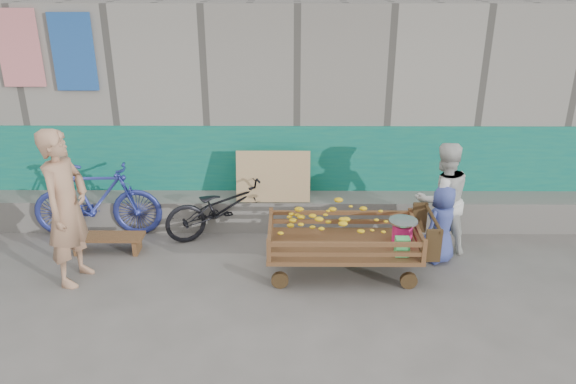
{
  "coord_description": "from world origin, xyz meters",
  "views": [
    {
      "loc": [
        0.55,
        -4.86,
        3.53
      ],
      "look_at": [
        0.51,
        1.2,
        1.0
      ],
      "focal_mm": 35.0,
      "sensor_mm": 36.0,
      "label": 1
    }
  ],
  "objects_px": {
    "banana_cart": "(341,232)",
    "vendor_man": "(66,208)",
    "woman": "(442,199)",
    "bicycle_blue": "(97,200)",
    "bicycle_dark": "(224,207)",
    "bench": "(107,240)",
    "child": "(442,224)"
  },
  "relations": [
    {
      "from": "banana_cart",
      "to": "vendor_man",
      "type": "distance_m",
      "value": 3.14
    },
    {
      "from": "woman",
      "to": "bicycle_blue",
      "type": "height_order",
      "value": "woman"
    },
    {
      "from": "banana_cart",
      "to": "vendor_man",
      "type": "height_order",
      "value": "vendor_man"
    },
    {
      "from": "woman",
      "to": "bicycle_dark",
      "type": "height_order",
      "value": "woman"
    },
    {
      "from": "woman",
      "to": "bicycle_blue",
      "type": "distance_m",
      "value": 4.54
    },
    {
      "from": "bench",
      "to": "bicycle_dark",
      "type": "relative_size",
      "value": 0.59
    },
    {
      "from": "banana_cart",
      "to": "bicycle_blue",
      "type": "xyz_separation_m",
      "value": [
        -3.2,
        1.01,
        -0.05
      ]
    },
    {
      "from": "child",
      "to": "banana_cart",
      "type": "bearing_deg",
      "value": -20.41
    },
    {
      "from": "bicycle_blue",
      "to": "bench",
      "type": "bearing_deg",
      "value": -155.65
    },
    {
      "from": "woman",
      "to": "bicycle_dark",
      "type": "distance_m",
      "value": 2.86
    },
    {
      "from": "bench",
      "to": "bicycle_dark",
      "type": "xyz_separation_m",
      "value": [
        1.46,
        0.49,
        0.25
      ]
    },
    {
      "from": "vendor_man",
      "to": "bicycle_blue",
      "type": "bearing_deg",
      "value": 15.5
    },
    {
      "from": "bicycle_blue",
      "to": "woman",
      "type": "bearing_deg",
      "value": -98.03
    },
    {
      "from": "banana_cart",
      "to": "bench",
      "type": "distance_m",
      "value": 3.03
    },
    {
      "from": "bench",
      "to": "child",
      "type": "xyz_separation_m",
      "value": [
        4.23,
        -0.2,
        0.33
      ]
    },
    {
      "from": "bicycle_dark",
      "to": "bicycle_blue",
      "type": "xyz_separation_m",
      "value": [
        -1.71,
        0.0,
        0.1
      ]
    },
    {
      "from": "bench",
      "to": "bicycle_blue",
      "type": "height_order",
      "value": "bicycle_blue"
    },
    {
      "from": "woman",
      "to": "bicycle_dark",
      "type": "relative_size",
      "value": 0.93
    },
    {
      "from": "bench",
      "to": "bicycle_blue",
      "type": "distance_m",
      "value": 0.64
    },
    {
      "from": "child",
      "to": "bicycle_dark",
      "type": "bearing_deg",
      "value": -48.56
    },
    {
      "from": "bicycle_blue",
      "to": "bicycle_dark",
      "type": "bearing_deg",
      "value": -92.36
    },
    {
      "from": "bicycle_dark",
      "to": "bench",
      "type": "bearing_deg",
      "value": 86.57
    },
    {
      "from": "bicycle_dark",
      "to": "child",
      "type": "bearing_deg",
      "value": -125.66
    },
    {
      "from": "vendor_man",
      "to": "bicycle_dark",
      "type": "distance_m",
      "value": 2.06
    },
    {
      "from": "bench",
      "to": "vendor_man",
      "type": "relative_size",
      "value": 0.51
    },
    {
      "from": "bicycle_blue",
      "to": "banana_cart",
      "type": "bearing_deg",
      "value": -109.84
    },
    {
      "from": "banana_cart",
      "to": "bicycle_dark",
      "type": "bearing_deg",
      "value": 146.0
    },
    {
      "from": "vendor_man",
      "to": "bicycle_dark",
      "type": "xyz_separation_m",
      "value": [
        1.63,
        1.15,
        -0.51
      ]
    },
    {
      "from": "vendor_man",
      "to": "bicycle_blue",
      "type": "relative_size",
      "value": 1.08
    },
    {
      "from": "banana_cart",
      "to": "child",
      "type": "height_order",
      "value": "child"
    },
    {
      "from": "banana_cart",
      "to": "vendor_man",
      "type": "relative_size",
      "value": 1.05
    },
    {
      "from": "bench",
      "to": "banana_cart",
      "type": "bearing_deg",
      "value": -10.01
    }
  ]
}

